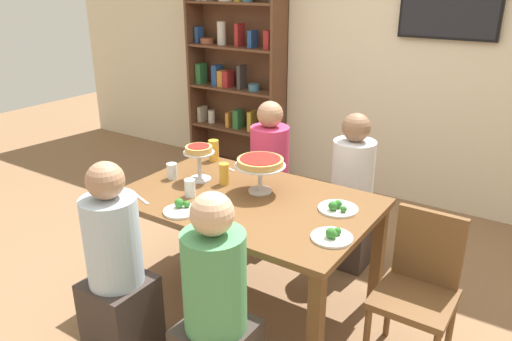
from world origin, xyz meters
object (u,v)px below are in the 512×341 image
object	(u,v)px
diner_near_right	(216,319)
dining_table	(247,211)
beer_glass_amber_tall	(214,150)
cutlery_fork_near	(142,199)
diner_far_left	(269,183)
cutlery_knife_near	(226,167)
television	(450,9)
bookshelf	(236,66)
water_glass_clear_far	(172,171)
salad_plate_far_diner	(337,208)
chair_head_east	(419,284)
deep_dish_pizza_stand	(260,164)
personal_pizza_stand	(199,155)
water_glass_clear_near	(190,188)
diner_far_right	(351,201)
salad_plate_near_diner	(181,209)
salad_plate_spare	(332,236)
beer_glass_amber_short	(224,174)

from	to	relation	value
diner_near_right	dining_table	bearing A→B (deg)	24.22
beer_glass_amber_tall	cutlery_fork_near	xyz separation A→B (m)	(0.06, -0.80, -0.08)
diner_far_left	cutlery_knife_near	world-z (taller)	diner_far_left
dining_table	diner_near_right	size ratio (longest dim) A/B	1.34
diner_far_left	cutlery_fork_near	size ratio (longest dim) A/B	6.39
television	diner_far_left	bearing A→B (deg)	-124.08
bookshelf	water_glass_clear_far	world-z (taller)	bookshelf
diner_far_left	salad_plate_far_diner	distance (m)	1.11
chair_head_east	beer_glass_amber_tall	world-z (taller)	beer_glass_amber_tall
television	diner_near_right	size ratio (longest dim) A/B	0.70
deep_dish_pizza_stand	beer_glass_amber_tall	world-z (taller)	deep_dish_pizza_stand
personal_pizza_stand	cutlery_knife_near	size ratio (longest dim) A/B	1.34
water_glass_clear_near	bookshelf	bearing A→B (deg)	118.84
bookshelf	water_glass_clear_far	xyz separation A→B (m)	(0.91, -2.03, -0.34)
diner_far_right	deep_dish_pizza_stand	bearing A→B (deg)	-26.04
television	personal_pizza_stand	xyz separation A→B (m)	(-1.00, -2.04, -0.85)
dining_table	television	xyz separation A→B (m)	(0.57, 2.11, 1.12)
diner_near_right	diner_far_left	bearing A→B (deg)	23.39
water_glass_clear_near	cutlery_knife_near	size ratio (longest dim) A/B	0.62
salad_plate_near_diner	dining_table	bearing A→B (deg)	59.61
diner_far_right	bookshelf	bearing A→B (deg)	-122.65
diner_near_right	salad_plate_near_diner	xyz separation A→B (m)	(-0.57, 0.41, 0.27)
salad_plate_spare	beer_glass_amber_tall	size ratio (longest dim) A/B	1.42
water_glass_clear_far	beer_glass_amber_tall	bearing A→B (deg)	88.01
personal_pizza_stand	water_glass_clear_far	xyz separation A→B (m)	(-0.17, -0.08, -0.13)
salad_plate_spare	beer_glass_amber_short	bearing A→B (deg)	162.81
bookshelf	dining_table	bearing A→B (deg)	-53.06
television	deep_dish_pizza_stand	xyz separation A→B (m)	(-0.55, -1.98, -0.85)
diner_far_left	water_glass_clear_near	xyz separation A→B (m)	(0.02, -0.96, 0.30)
water_glass_clear_far	cutlery_knife_near	world-z (taller)	water_glass_clear_far
beer_glass_amber_short	cutlery_fork_near	size ratio (longest dim) A/B	0.80
personal_pizza_stand	salad_plate_spare	distance (m)	1.13
bookshelf	salad_plate_near_diner	size ratio (longest dim) A/B	10.87
water_glass_clear_near	water_glass_clear_far	bearing A→B (deg)	151.64
chair_head_east	cutlery_knife_near	world-z (taller)	chair_head_east
diner_far_right	chair_head_east	bearing A→B (deg)	43.34
personal_pizza_stand	diner_far_left	bearing A→B (deg)	81.78
personal_pizza_stand	water_glass_clear_near	size ratio (longest dim) A/B	2.16
salad_plate_spare	deep_dish_pizza_stand	bearing A→B (deg)	154.52
television	dining_table	bearing A→B (deg)	-105.04
dining_table	diner_far_left	world-z (taller)	diner_far_left
bookshelf	deep_dish_pizza_stand	world-z (taller)	bookshelf
diner_far_right	diner_far_left	size ratio (longest dim) A/B	1.00
diner_far_left	beer_glass_amber_short	xyz separation A→B (m)	(0.08, -0.69, 0.32)
salad_plate_far_diner	water_glass_clear_near	distance (m)	0.91
beer_glass_amber_short	salad_plate_far_diner	bearing A→B (deg)	3.40
television	cutlery_knife_near	size ratio (longest dim) A/B	4.48
personal_pizza_stand	salad_plate_far_diner	size ratio (longest dim) A/B	1.03
bookshelf	television	distance (m)	2.18
personal_pizza_stand	water_glass_clear_near	world-z (taller)	personal_pizza_stand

